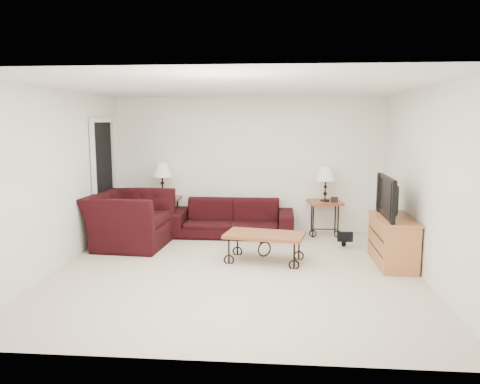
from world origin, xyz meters
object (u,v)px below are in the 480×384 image
object	(u,v)px
side_table_right	(324,218)
tv_stand	(393,241)
coffee_table	(264,248)
lamp_right	(325,184)
sofa	(232,218)
television	(393,197)
armchair	(130,219)
lamp_left	(162,180)
backpack	(344,232)
side_table_left	(163,215)

from	to	relation	value
side_table_right	tv_stand	size ratio (longest dim) A/B	0.54
coffee_table	lamp_right	bearing A→B (deg)	59.33
sofa	television	size ratio (longest dim) A/B	2.15
sofa	television	world-z (taller)	television
sofa	armchair	bearing A→B (deg)	-153.06
side_table_right	lamp_left	world-z (taller)	lamp_left
side_table_right	lamp_right	world-z (taller)	lamp_right
side_table_right	sofa	bearing A→B (deg)	-173.86
sofa	tv_stand	bearing A→B (deg)	-31.39
backpack	coffee_table	bearing A→B (deg)	-140.17
lamp_left	lamp_right	bearing A→B (deg)	0.00
lamp_right	armchair	world-z (taller)	lamp_right
side_table_right	tv_stand	xyz separation A→B (m)	(0.82, -1.70, 0.03)
side_table_left	lamp_left	distance (m)	0.65
television	backpack	bearing A→B (deg)	-148.70
side_table_left	side_table_right	world-z (taller)	side_table_left
television	backpack	distance (m)	1.29
side_table_left	armchair	size ratio (longest dim) A/B	0.48
sofa	side_table_left	size ratio (longest dim) A/B	3.40
side_table_left	lamp_left	world-z (taller)	lamp_left
side_table_right	coffee_table	bearing A→B (deg)	-120.67
coffee_table	sofa	bearing A→B (deg)	112.35
sofa	lamp_left	bearing A→B (deg)	172.15
coffee_table	backpack	xyz separation A→B (m)	(1.28, 0.94, 0.03)
television	sofa	bearing A→B (deg)	-121.60
armchair	tv_stand	size ratio (longest dim) A/B	1.18
backpack	side_table_right	bearing A→B (deg)	110.84
coffee_table	television	size ratio (longest dim) A/B	1.10
sofa	side_table_right	size ratio (longest dim) A/B	3.54
side_table_right	tv_stand	bearing A→B (deg)	-64.33
lamp_left	side_table_left	bearing A→B (deg)	0.00
backpack	lamp_right	bearing A→B (deg)	110.84
sofa	television	distance (m)	2.98
armchair	backpack	size ratio (longest dim) A/B	2.77
tv_stand	backpack	world-z (taller)	tv_stand
coffee_table	tv_stand	bearing A→B (deg)	1.27
coffee_table	backpack	bearing A→B (deg)	36.32
lamp_left	coffee_table	bearing A→B (deg)	-41.78
sofa	side_table_left	world-z (taller)	side_table_left
lamp_right	backpack	bearing A→B (deg)	-72.67
television	tv_stand	bearing A→B (deg)	90.00
side_table_left	side_table_right	bearing A→B (deg)	0.00
tv_stand	television	world-z (taller)	television
sofa	side_table_left	distance (m)	1.32
side_table_right	television	size ratio (longest dim) A/B	0.61
coffee_table	side_table_left	bearing A→B (deg)	138.22
side_table_right	coffee_table	xyz separation A→B (m)	(-1.03, -1.74, -0.10)
coffee_table	armchair	xyz separation A→B (m)	(-2.26, 0.74, 0.23)
television	side_table_right	bearing A→B (deg)	-154.88
coffee_table	tv_stand	distance (m)	1.85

